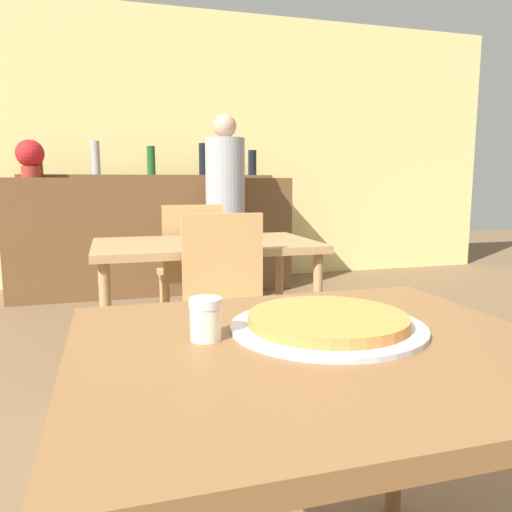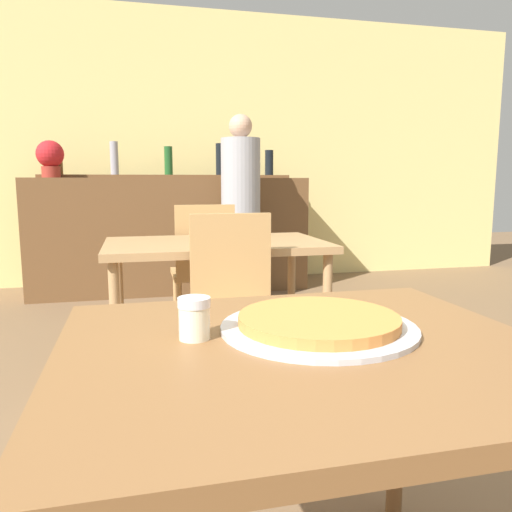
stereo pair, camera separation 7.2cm
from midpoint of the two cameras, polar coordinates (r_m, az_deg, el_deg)
wall_back at (r=5.38m, az=-12.65°, el=11.96°), size 8.00×0.05×2.80m
dining_table_near at (r=1.08m, az=4.95°, el=-13.90°), size 1.00×0.87×0.73m
dining_table_far at (r=2.77m, az=-6.51°, el=-0.01°), size 1.20×0.74×0.73m
bar_counter at (r=4.89m, az=-11.93°, el=2.32°), size 2.60×0.56×1.09m
bar_back_shelf at (r=5.01m, az=-12.19°, el=9.50°), size 2.39×0.24×0.34m
chair_far_side_front at (r=2.27m, az=-4.13°, el=-5.18°), size 0.40×0.40×0.91m
chair_far_side_back at (r=3.31m, az=-8.06°, el=-0.90°), size 0.40×0.40×0.91m
pizza_tray at (r=1.13m, az=6.37°, el=-7.57°), size 0.44×0.44×0.04m
cheese_shaker at (r=1.06m, az=-7.75°, el=-7.12°), size 0.07×0.07×0.09m
person_standing at (r=4.38m, az=-4.00°, el=6.14°), size 0.34×0.34×1.63m
potted_plant at (r=4.86m, az=-24.81°, el=10.30°), size 0.24×0.24×0.33m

